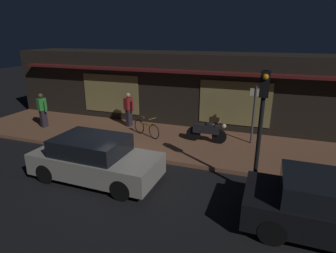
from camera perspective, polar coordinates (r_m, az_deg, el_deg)
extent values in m
plane|color=black|center=(9.98, -9.80, -8.72)|extent=(60.00, 60.00, 0.00)
cube|color=brown|center=(12.41, -3.09, -2.56)|extent=(18.00, 4.00, 0.15)
cube|color=black|center=(15.03, 1.84, 7.99)|extent=(18.00, 2.80, 3.60)
cube|color=olive|center=(15.13, -11.56, 6.54)|extent=(3.20, 0.04, 2.00)
cube|color=olive|center=(13.07, 13.37, 4.58)|extent=(3.20, 0.04, 2.00)
cube|color=#591919|center=(13.33, -0.34, 11.24)|extent=(16.20, 0.50, 0.12)
cylinder|color=black|center=(12.00, 5.19, -1.45)|extent=(0.60, 0.13, 0.60)
cylinder|color=black|center=(11.80, 10.37, -2.02)|extent=(0.60, 0.13, 0.60)
cube|color=black|center=(11.80, 7.81, -0.46)|extent=(1.10, 0.29, 0.36)
ellipsoid|color=black|center=(11.71, 8.57, 0.39)|extent=(0.44, 0.24, 0.20)
sphere|color=#F9EDB7|center=(11.63, 11.33, 0.10)|extent=(0.18, 0.18, 0.18)
cylinder|color=gray|center=(11.60, 10.41, 1.00)|extent=(0.03, 0.55, 0.03)
torus|color=black|center=(12.84, -5.85, 0.01)|extent=(0.61, 0.32, 0.66)
torus|color=black|center=(12.12, -2.87, -1.05)|extent=(0.61, 0.32, 0.66)
cube|color=#B78C2D|center=(12.41, -4.43, 0.46)|extent=(0.83, 0.42, 0.06)
cube|color=brown|center=(12.51, -5.20, 1.89)|extent=(0.21, 0.16, 0.06)
cylinder|color=#B78C2D|center=(12.00, -3.17, 1.61)|extent=(0.20, 0.39, 0.02)
cube|color=#28232D|center=(14.93, -23.95, 1.49)|extent=(0.26, 0.32, 0.85)
cube|color=#2D8C38|center=(14.76, -24.31, 4.15)|extent=(0.30, 0.42, 0.58)
sphere|color=brown|center=(14.67, -24.52, 5.73)|extent=(0.22, 0.22, 0.22)
cylinder|color=#2D8C38|center=(14.56, -23.70, 3.77)|extent=(0.11, 0.11, 0.52)
cylinder|color=#2D8C38|center=(14.99, -24.82, 4.00)|extent=(0.11, 0.11, 0.52)
cube|color=#28232D|center=(13.92, -7.94, 1.80)|extent=(0.26, 0.32, 0.85)
cube|color=maroon|center=(13.74, -8.07, 4.66)|extent=(0.31, 0.42, 0.58)
sphere|color=tan|center=(13.65, -8.15, 6.37)|extent=(0.22, 0.22, 0.22)
cylinder|color=maroon|center=(13.93, -8.86, 4.51)|extent=(0.11, 0.11, 0.52)
cylinder|color=maroon|center=(13.59, -7.23, 4.23)|extent=(0.11, 0.11, 0.52)
cylinder|color=#47474C|center=(11.89, 17.00, 2.17)|extent=(0.09, 0.09, 2.40)
cube|color=beige|center=(11.67, 17.43, 6.65)|extent=(0.44, 0.03, 0.30)
cylinder|color=black|center=(8.19, 18.05, -1.83)|extent=(0.12, 0.12, 3.60)
cube|color=black|center=(7.83, 19.10, 8.18)|extent=(0.24, 0.24, 0.70)
sphere|color=orange|center=(7.67, 19.23, 9.50)|extent=(0.16, 0.16, 0.16)
cylinder|color=black|center=(9.40, -4.67, -8.11)|extent=(0.65, 0.24, 0.64)
cylinder|color=black|center=(8.20, -9.49, -12.56)|extent=(0.65, 0.24, 0.64)
cylinder|color=black|center=(10.76, -17.81, -5.44)|extent=(0.65, 0.24, 0.64)
cylinder|color=black|center=(9.73, -23.52, -8.73)|extent=(0.65, 0.24, 0.64)
cube|color=#9E998E|center=(9.34, -14.36, -7.28)|extent=(4.14, 1.86, 0.68)
cube|color=black|center=(9.20, -15.39, -4.01)|extent=(2.24, 1.65, 0.64)
cylinder|color=black|center=(8.36, 20.54, -12.95)|extent=(0.64, 0.23, 0.64)
cylinder|color=black|center=(7.05, 20.39, -19.32)|extent=(0.64, 0.23, 0.64)
cube|color=black|center=(7.75, 31.00, -15.18)|extent=(4.12, 1.80, 0.68)
cube|color=black|center=(7.46, 30.55, -11.55)|extent=(2.21, 1.62, 0.64)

